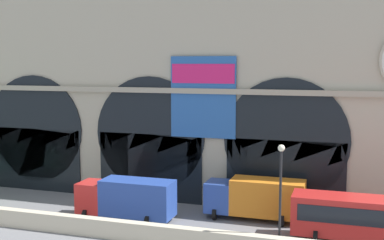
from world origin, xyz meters
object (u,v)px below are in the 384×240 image
at_px(bus_east, 378,219).
at_px(box_truck_mideast, 256,197).
at_px(box_truck_center, 127,198).
at_px(street_lamp_quayside, 281,184).

bearing_deg(bus_east, box_truck_mideast, 160.90).
height_order(box_truck_center, street_lamp_quayside, street_lamp_quayside).
bearing_deg(street_lamp_quayside, box_truck_mideast, 112.83).
xyz_separation_m(box_truck_center, box_truck_mideast, (9.33, 3.06, 0.00)).
xyz_separation_m(box_truck_center, street_lamp_quayside, (11.92, -3.10, 2.71)).
distance_m(box_truck_center, street_lamp_quayside, 12.62).
bearing_deg(box_truck_mideast, box_truck_center, -161.84).
relative_size(box_truck_center, box_truck_mideast, 1.00).
bearing_deg(street_lamp_quayside, box_truck_center, 165.43).
height_order(box_truck_mideast, bus_east, box_truck_mideast).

